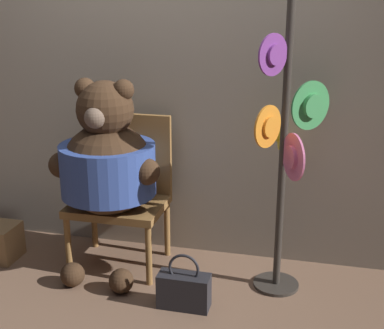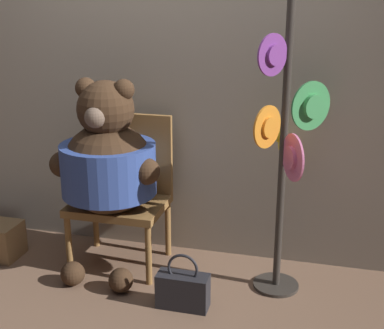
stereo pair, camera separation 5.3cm
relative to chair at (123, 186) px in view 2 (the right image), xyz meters
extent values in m
plane|color=brown|center=(0.26, -0.44, -0.52)|extent=(14.00, 14.00, 0.00)
cube|color=gray|center=(0.26, 0.29, 0.83)|extent=(8.00, 0.10, 2.70)
cylinder|color=olive|center=(-0.27, -0.29, -0.32)|extent=(0.04, 0.04, 0.39)
cylinder|color=olive|center=(0.27, -0.29, -0.32)|extent=(0.04, 0.04, 0.39)
cylinder|color=olive|center=(-0.27, 0.11, -0.32)|extent=(0.04, 0.04, 0.39)
cylinder|color=olive|center=(0.27, 0.11, -0.32)|extent=(0.04, 0.04, 0.39)
cube|color=olive|center=(0.00, -0.09, -0.10)|extent=(0.60, 0.47, 0.05)
cube|color=olive|center=(0.00, 0.13, 0.19)|extent=(0.60, 0.04, 0.54)
sphere|color=#3D2819|center=(-0.03, -0.16, 0.17)|extent=(0.58, 0.58, 0.58)
cylinder|color=#334C99|center=(-0.03, -0.16, 0.17)|extent=(0.59, 0.59, 0.32)
sphere|color=#3D2819|center=(-0.03, -0.16, 0.55)|extent=(0.35, 0.35, 0.35)
sphere|color=#3D2819|center=(-0.15, -0.16, 0.67)|extent=(0.13, 0.13, 0.13)
sphere|color=#3D2819|center=(0.10, -0.16, 0.67)|extent=(0.13, 0.13, 0.13)
sphere|color=brown|center=(-0.03, -0.31, 0.53)|extent=(0.13, 0.13, 0.13)
sphere|color=#3D2819|center=(-0.30, -0.23, 0.20)|extent=(0.16, 0.16, 0.16)
sphere|color=#3D2819|center=(0.25, -0.23, 0.20)|extent=(0.16, 0.16, 0.16)
sphere|color=#3D2819|center=(-0.19, -0.42, -0.45)|extent=(0.15, 0.15, 0.15)
sphere|color=#3D2819|center=(0.13, -0.42, -0.45)|extent=(0.15, 0.15, 0.15)
cylinder|color=#332D28|center=(1.04, -0.12, -0.51)|extent=(0.28, 0.28, 0.02)
cylinder|color=#332D28|center=(1.04, -0.12, 0.36)|extent=(0.04, 0.04, 1.75)
cylinder|color=#D16693|center=(1.10, -0.24, 0.36)|extent=(0.14, 0.24, 0.27)
cylinder|color=#D16693|center=(1.10, -0.24, 0.36)|extent=(0.11, 0.14, 0.13)
cylinder|color=orange|center=(0.96, -0.27, 0.53)|extent=(0.12, 0.21, 0.24)
cylinder|color=orange|center=(0.96, -0.27, 0.53)|extent=(0.09, 0.12, 0.11)
cylinder|color=#3D9351|center=(1.17, 0.01, 0.60)|extent=(0.21, 0.21, 0.29)
cylinder|color=#3D9351|center=(1.17, 0.01, 0.60)|extent=(0.15, 0.15, 0.14)
cylinder|color=#7A388E|center=(0.97, -0.23, 0.90)|extent=(0.14, 0.19, 0.22)
cylinder|color=#7A388E|center=(0.97, -0.23, 0.90)|extent=(0.10, 0.12, 0.11)
cylinder|color=yellow|center=(1.00, 0.07, 0.40)|extent=(0.05, 0.19, 0.19)
cylinder|color=yellow|center=(1.00, 0.07, 0.40)|extent=(0.06, 0.10, 0.09)
cube|color=#232328|center=(0.54, -0.49, -0.42)|extent=(0.30, 0.13, 0.21)
torus|color=#232328|center=(0.54, -0.49, -0.27)|extent=(0.18, 0.02, 0.18)
cube|color=#937047|center=(-0.83, -0.20, -0.40)|extent=(0.24, 0.24, 0.24)
camera|label=1|loc=(1.22, -3.09, 1.22)|focal=50.00mm
camera|label=2|loc=(1.28, -3.08, 1.22)|focal=50.00mm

